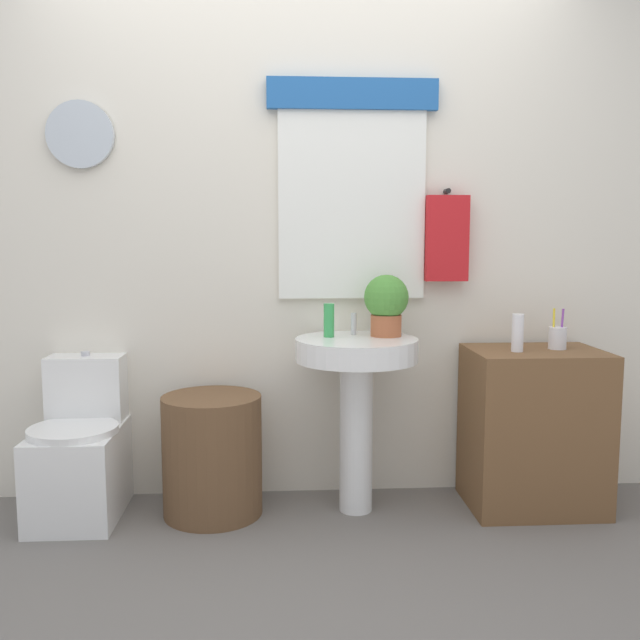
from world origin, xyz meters
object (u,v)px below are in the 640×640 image
object	(u,v)px
laundry_hamper	(212,455)
wooden_cabinet	(533,429)
soap_bottle	(329,320)
potted_plant	(386,302)
toilet	(81,454)
pedestal_sink	(356,379)
lotion_bottle	(518,333)
toothbrush_cup	(557,338)

from	to	relation	value
laundry_hamper	wooden_cabinet	size ratio (longest dim) A/B	0.74
soap_bottle	potted_plant	world-z (taller)	potted_plant
toilet	potted_plant	world-z (taller)	potted_plant
toilet	wooden_cabinet	bearing A→B (deg)	-0.85
pedestal_sink	potted_plant	distance (m)	0.37
wooden_cabinet	potted_plant	bearing A→B (deg)	174.94
soap_bottle	lotion_bottle	bearing A→B (deg)	-6.16
pedestal_sink	toothbrush_cup	size ratio (longest dim) A/B	4.28
wooden_cabinet	toothbrush_cup	xyz separation A→B (m)	(0.10, 0.02, 0.42)
laundry_hamper	potted_plant	world-z (taller)	potted_plant
pedestal_sink	lotion_bottle	distance (m)	0.75
laundry_hamper	wooden_cabinet	world-z (taller)	wooden_cabinet
laundry_hamper	toothbrush_cup	size ratio (longest dim) A/B	2.92
wooden_cabinet	toilet	bearing A→B (deg)	179.15
wooden_cabinet	potted_plant	distance (m)	0.89
potted_plant	lotion_bottle	world-z (taller)	potted_plant
potted_plant	soap_bottle	bearing A→B (deg)	-177.80
pedestal_sink	toothbrush_cup	xyz separation A→B (m)	(0.92, 0.02, 0.18)
toilet	laundry_hamper	world-z (taller)	toilet
laundry_hamper	soap_bottle	xyz separation A→B (m)	(0.53, 0.05, 0.60)
potted_plant	lotion_bottle	distance (m)	0.60
wooden_cabinet	lotion_bottle	size ratio (longest dim) A/B	4.35
soap_bottle	toothbrush_cup	world-z (taller)	soap_bottle
wooden_cabinet	toothbrush_cup	bearing A→B (deg)	10.99
wooden_cabinet	toothbrush_cup	size ratio (longest dim) A/B	3.96
wooden_cabinet	potted_plant	world-z (taller)	potted_plant
wooden_cabinet	soap_bottle	xyz separation A→B (m)	(-0.94, 0.05, 0.50)
laundry_hamper	potted_plant	distance (m)	1.04
soap_bottle	toothbrush_cup	size ratio (longest dim) A/B	0.82
laundry_hamper	toothbrush_cup	distance (m)	1.65
toilet	wooden_cabinet	xyz separation A→B (m)	(2.05, -0.03, 0.09)
pedestal_sink	wooden_cabinet	distance (m)	0.85
toilet	soap_bottle	distance (m)	1.26
potted_plant	wooden_cabinet	bearing A→B (deg)	-5.06
pedestal_sink	wooden_cabinet	size ratio (longest dim) A/B	1.08
laundry_hamper	lotion_bottle	size ratio (longest dim) A/B	3.21
lotion_bottle	toilet	bearing A→B (deg)	177.93
pedestal_sink	wooden_cabinet	bearing A→B (deg)	-0.00
soap_bottle	potted_plant	xyz separation A→B (m)	(0.26, 0.01, 0.08)
soap_bottle	potted_plant	distance (m)	0.27
potted_plant	pedestal_sink	bearing A→B (deg)	-156.80
potted_plant	laundry_hamper	bearing A→B (deg)	-175.63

